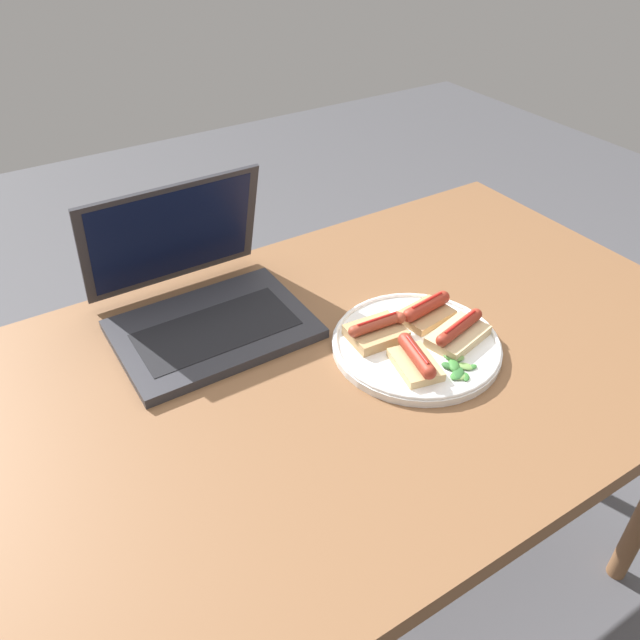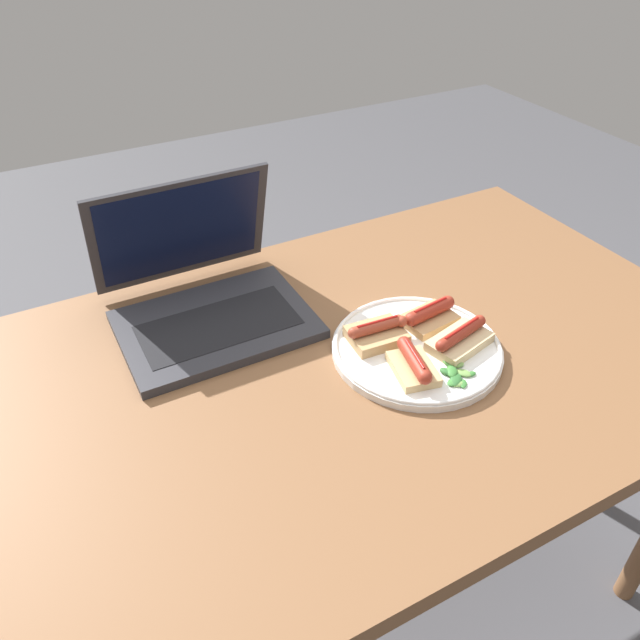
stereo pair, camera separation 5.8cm
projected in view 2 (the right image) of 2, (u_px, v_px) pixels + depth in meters
name	position (u px, v px, depth m)	size (l,w,h in m)	color
ground_plane	(331.00, 594.00, 1.49)	(6.00, 6.00, 0.00)	#4C4C51
desk	(335.00, 390.00, 1.09)	(1.41, 0.82, 0.73)	brown
laptop	(206.00, 297.00, 1.13)	(0.34, 0.31, 0.24)	#2D2D33
plate	(417.00, 348.00, 1.07)	(0.29, 0.29, 0.02)	white
sausage_toast_left	(460.00, 339.00, 1.06)	(0.12, 0.09, 0.04)	#D6B784
sausage_toast_middle	(414.00, 364.00, 1.00)	(0.08, 0.11, 0.04)	tan
sausage_toast_right	(429.00, 315.00, 1.11)	(0.11, 0.08, 0.04)	tan
sausage_toast_extra	(377.00, 333.00, 1.07)	(0.11, 0.08, 0.04)	tan
salad_pile	(455.00, 373.00, 1.01)	(0.06, 0.08, 0.01)	#709E4C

